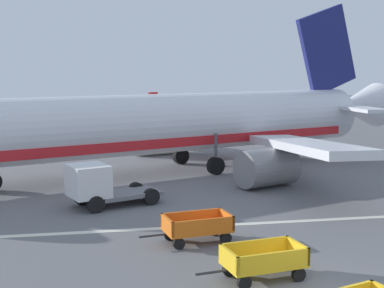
{
  "coord_description": "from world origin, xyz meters",
  "views": [
    {
      "loc": [
        -6.58,
        -13.93,
        6.62
      ],
      "look_at": [
        -1.72,
        12.95,
        2.8
      ],
      "focal_mm": 51.18,
      "sensor_mm": 36.0,
      "label": 1
    }
  ],
  "objects_px": {
    "baggage_cart_fourth_in_row": "(197,227)",
    "service_truck_beside_carts": "(98,185)",
    "airplane": "(178,124)",
    "baggage_cart_third_in_row": "(263,260)"
  },
  "relations": [
    {
      "from": "baggage_cart_third_in_row",
      "to": "baggage_cart_fourth_in_row",
      "type": "height_order",
      "value": "same"
    },
    {
      "from": "baggage_cart_fourth_in_row",
      "to": "baggage_cart_third_in_row",
      "type": "bearing_deg",
      "value": -70.98
    },
    {
      "from": "airplane",
      "to": "baggage_cart_third_in_row",
      "type": "distance_m",
      "value": 18.61
    },
    {
      "from": "airplane",
      "to": "baggage_cart_fourth_in_row",
      "type": "relative_size",
      "value": 10.04
    },
    {
      "from": "airplane",
      "to": "baggage_cart_fourth_in_row",
      "type": "height_order",
      "value": "airplane"
    },
    {
      "from": "baggage_cart_fourth_in_row",
      "to": "service_truck_beside_carts",
      "type": "bearing_deg",
      "value": 121.32
    },
    {
      "from": "baggage_cart_third_in_row",
      "to": "airplane",
      "type": "bearing_deg",
      "value": 89.6
    },
    {
      "from": "service_truck_beside_carts",
      "to": "baggage_cart_third_in_row",
      "type": "bearing_deg",
      "value": -63.28
    },
    {
      "from": "airplane",
      "to": "service_truck_beside_carts",
      "type": "distance_m",
      "value": 10.11
    },
    {
      "from": "airplane",
      "to": "baggage_cart_third_in_row",
      "type": "relative_size",
      "value": 10.04
    }
  ]
}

